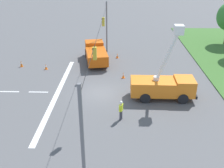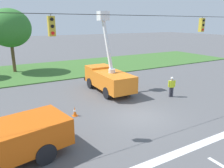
% 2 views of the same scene
% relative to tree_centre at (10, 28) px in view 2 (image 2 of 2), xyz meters
% --- Properties ---
extents(ground_plane, '(200.00, 200.00, 0.00)m').
position_rel_tree_centre_xyz_m(ground_plane, '(5.70, -19.02, -5.53)').
color(ground_plane, '#565659').
extents(grass_verge, '(56.00, 12.00, 0.10)m').
position_rel_tree_centre_xyz_m(grass_verge, '(5.70, -1.02, -5.48)').
color(grass_verge, '#3D6B2D').
rests_on(grass_verge, ground).
extents(lane_markings, '(17.60, 15.25, 0.01)m').
position_rel_tree_centre_xyz_m(lane_markings, '(5.70, -24.93, -5.53)').
color(lane_markings, silver).
rests_on(lane_markings, ground).
extents(signal_gantry, '(26.20, 0.33, 7.20)m').
position_rel_tree_centre_xyz_m(signal_gantry, '(5.66, -19.03, -1.28)').
color(signal_gantry, slate).
rests_on(signal_gantry, ground).
extents(tree_centre, '(5.09, 5.09, 7.87)m').
position_rel_tree_centre_xyz_m(tree_centre, '(0.00, 0.00, 0.00)').
color(tree_centre, brown).
rests_on(tree_centre, ground).
extents(utility_truck_bucket_lift, '(2.47, 6.22, 7.16)m').
position_rel_tree_centre_xyz_m(utility_truck_bucket_lift, '(6.57, -12.95, -4.15)').
color(utility_truck_bucket_lift, orange).
rests_on(utility_truck_bucket_lift, ground).
extents(road_worker, '(0.62, 0.36, 1.77)m').
position_rel_tree_centre_xyz_m(road_worker, '(10.53, -17.01, -4.53)').
color(road_worker, '#383842').
rests_on(road_worker, ground).
extents(traffic_cone_mid_right, '(0.36, 0.36, 0.68)m').
position_rel_tree_centre_xyz_m(traffic_cone_mid_right, '(1.89, -16.72, -5.20)').
color(traffic_cone_mid_right, orange).
rests_on(traffic_cone_mid_right, ground).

